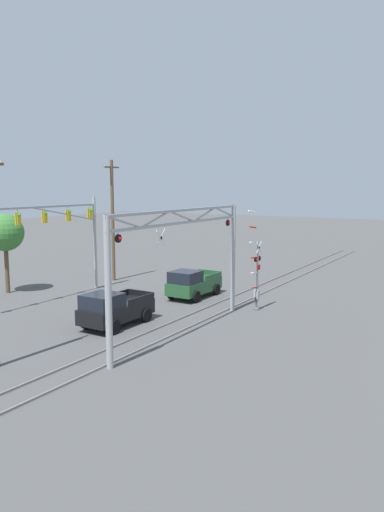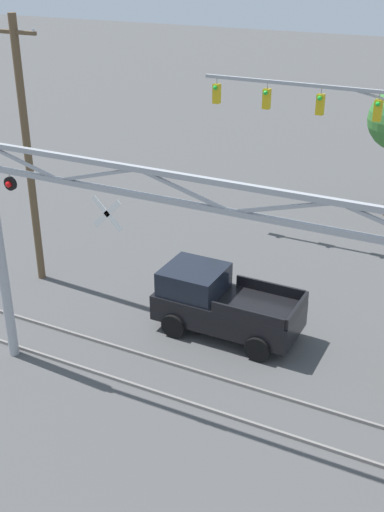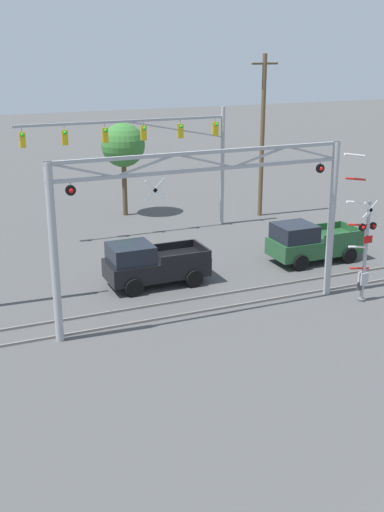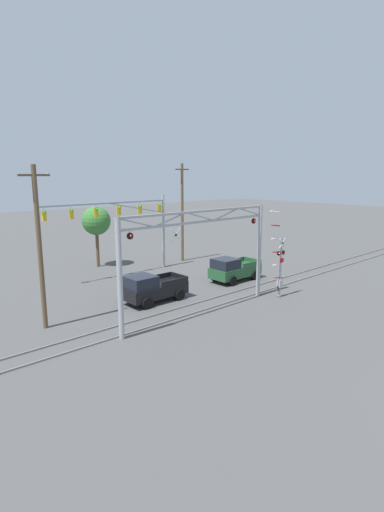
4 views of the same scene
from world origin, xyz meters
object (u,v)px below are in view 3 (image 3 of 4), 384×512
object	(u,v)px
crossing_signal_mast	(364,250)
background_tree_beyond_span	(123,146)
crossing_gantry	(205,213)
pickup_truck_lead	(151,264)
traffic_signal_span	(165,144)
utility_pole_right	(262,135)
pickup_truck_following	(310,242)

from	to	relation	value
crossing_signal_mast	background_tree_beyond_span	bearing A→B (deg)	104.99
crossing_gantry	pickup_truck_lead	bearing A→B (deg)	101.28
crossing_gantry	traffic_signal_span	distance (m)	12.95
traffic_signal_span	pickup_truck_lead	bearing A→B (deg)	-115.29
background_tree_beyond_span	utility_pole_right	bearing A→B (deg)	-23.86
traffic_signal_span	utility_pole_right	xyz separation A→B (m)	(6.99, 0.89, 0.02)
crossing_gantry	pickup_truck_following	xyz separation A→B (m)	(7.87, 4.15, -3.34)
pickup_truck_following	crossing_signal_mast	bearing A→B (deg)	-100.03
crossing_gantry	crossing_signal_mast	xyz separation A→B (m)	(6.91, -1.31, -2.04)
crossing_gantry	crossing_signal_mast	distance (m)	7.32
crossing_gantry	background_tree_beyond_span	xyz separation A→B (m)	(1.99, 17.02, 0.18)
crossing_gantry	utility_pole_right	size ratio (longest dim) A/B	1.22
utility_pole_right	background_tree_beyond_span	size ratio (longest dim) A/B	1.70
crossing_signal_mast	pickup_truck_lead	bearing A→B (deg)	144.64
background_tree_beyond_span	crossing_signal_mast	bearing A→B (deg)	-75.01
pickup_truck_following	pickup_truck_lead	bearing A→B (deg)	179.79
crossing_gantry	utility_pole_right	xyz separation A→B (m)	(10.11, 13.44, 0.86)
crossing_gantry	utility_pole_right	world-z (taller)	utility_pole_right
crossing_gantry	utility_pole_right	bearing A→B (deg)	53.05
crossing_signal_mast	pickup_truck_following	world-z (taller)	crossing_signal_mast
pickup_truck_lead	background_tree_beyond_span	size ratio (longest dim) A/B	0.79
traffic_signal_span	crossing_gantry	bearing A→B (deg)	-103.97
pickup_truck_following	background_tree_beyond_span	size ratio (longest dim) A/B	0.79
crossing_gantry	pickup_truck_lead	xyz separation A→B (m)	(-0.83, 4.18, -3.34)
traffic_signal_span	pickup_truck_lead	size ratio (longest dim) A/B	2.63
pickup_truck_following	background_tree_beyond_span	bearing A→B (deg)	114.53
crossing_gantry	pickup_truck_following	size ratio (longest dim) A/B	2.64
pickup_truck_following	utility_pole_right	size ratio (longest dim) A/B	0.46
crossing_gantry	pickup_truck_lead	world-z (taller)	crossing_gantry
traffic_signal_span	pickup_truck_lead	xyz separation A→B (m)	(-3.95, -8.37, -4.19)
traffic_signal_span	background_tree_beyond_span	distance (m)	4.67
crossing_gantry	pickup_truck_lead	size ratio (longest dim) A/B	2.63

